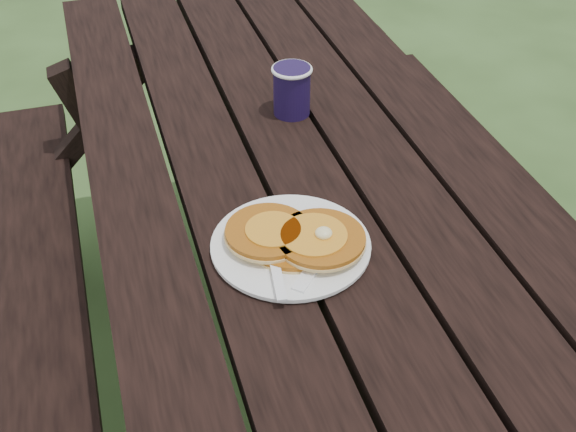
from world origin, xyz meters
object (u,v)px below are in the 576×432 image
object	(u,v)px
picnic_table	(296,306)
plate	(291,246)
coffee_cup	(292,88)
pancake_stack	(296,237)

from	to	relation	value
picnic_table	plate	bearing A→B (deg)	-109.76
coffee_cup	picnic_table	bearing A→B (deg)	-103.92
plate	pancake_stack	bearing A→B (deg)	-33.74
picnic_table	plate	xyz separation A→B (m)	(-0.08, -0.23, 0.39)
pancake_stack	coffee_cup	world-z (taller)	coffee_cup
plate	pancake_stack	xyz separation A→B (m)	(0.01, -0.00, 0.02)
coffee_cup	pancake_stack	bearing A→B (deg)	-106.28
picnic_table	pancake_stack	xyz separation A→B (m)	(-0.08, -0.24, 0.41)
plate	coffee_cup	size ratio (longest dim) A/B	2.42
plate	pancake_stack	world-z (taller)	pancake_stack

